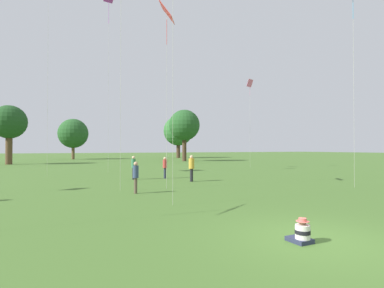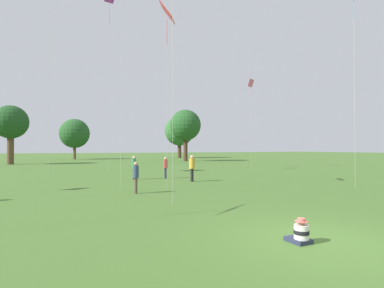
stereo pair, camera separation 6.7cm
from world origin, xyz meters
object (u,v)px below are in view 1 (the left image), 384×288
person_standing_2 (192,166)px  distant_tree_2 (178,131)px  distant_tree_1 (9,123)px  kite_1 (109,8)px  kite_7 (167,16)px  distant_tree_0 (184,125)px  distant_tree_3 (73,134)px  person_standing_1 (133,165)px  person_standing_3 (136,174)px  kite_2 (250,86)px  person_standing_0 (165,166)px  seated_toddler (302,233)px

person_standing_2 → distant_tree_2: distant_tree_2 is taller
distant_tree_1 → kite_1: bearing=-62.6°
distant_tree_1 → distant_tree_2: 36.34m
kite_1 → distant_tree_1: 24.18m
distant_tree_1 → distant_tree_2: bearing=28.0°
person_standing_2 → kite_7: kite_7 is taller
kite_7 → distant_tree_0: bearing=50.8°
person_standing_2 → distant_tree_3: bearing=-132.6°
person_standing_1 → distant_tree_2: distant_tree_2 is taller
distant_tree_2 → kite_7: bearing=-112.7°
person_standing_3 → kite_7: size_ratio=0.15×
kite_1 → distant_tree_3: size_ratio=2.00×
kite_7 → person_standing_2: bearing=30.5°
kite_2 → distant_tree_2: size_ratio=1.03×
kite_7 → distant_tree_0: kite_7 is taller
person_standing_1 → distant_tree_3: distant_tree_3 is taller
distant_tree_3 → distant_tree_0: bearing=-45.4°
person_standing_0 → kite_7: kite_7 is taller
person_standing_2 → distant_tree_1: bearing=-113.4°
kite_2 → kite_1: bearing=24.5°
distant_tree_0 → distant_tree_3: 24.43m
person_standing_0 → distant_tree_2: 48.49m
seated_toddler → kite_7: kite_7 is taller
kite_1 → person_standing_2: bearing=146.3°
kite_2 → kite_7: (-14.63, -12.74, 0.16)m
kite_2 → distant_tree_3: kite_2 is taller
distant_tree_0 → person_standing_0: bearing=-115.9°
kite_1 → kite_2: 16.79m
distant_tree_1 → distant_tree_3: distant_tree_3 is taller
person_standing_2 → distant_tree_0: (12.21, 29.74, 5.17)m
person_standing_1 → distant_tree_3: size_ratio=0.20×
distant_tree_0 → distant_tree_3: (-17.13, 17.39, -0.97)m
seated_toddler → distant_tree_2: distant_tree_2 is taller
kite_7 → distant_tree_2: (20.78, 49.70, -3.17)m
person_standing_1 → person_standing_2: person_standing_2 is taller
person_standing_3 → distant_tree_3: bearing=157.4°
seated_toddler → person_standing_1: person_standing_1 is taller
kite_1 → distant_tree_1: kite_1 is taller
distant_tree_3 → distant_tree_2: bearing=-0.4°
person_standing_1 → kite_2: 18.63m
kite_1 → distant_tree_3: (-1.11, 36.98, -10.00)m
kite_2 → distant_tree_2: kite_2 is taller
person_standing_3 → distant_tree_1: size_ratio=0.19×
person_standing_0 → distant_tree_2: size_ratio=0.16×
distant_tree_2 → kite_2: bearing=-99.4°
person_standing_2 → distant_tree_0: distant_tree_0 is taller
person_standing_0 → person_standing_2: person_standing_2 is taller
person_standing_3 → distant_tree_1: 35.19m
distant_tree_3 → kite_2: bearing=-65.7°
person_standing_0 → distant_tree_3: distant_tree_3 is taller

